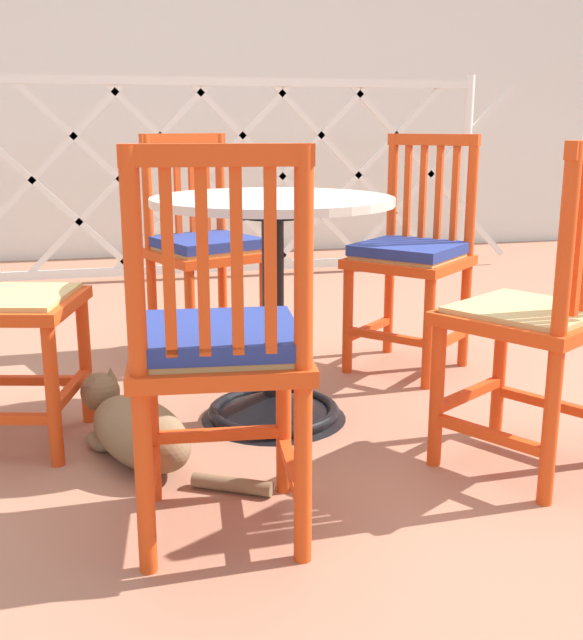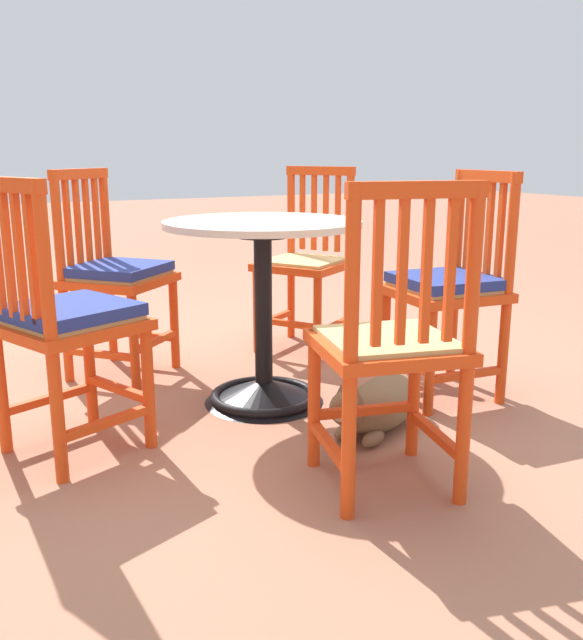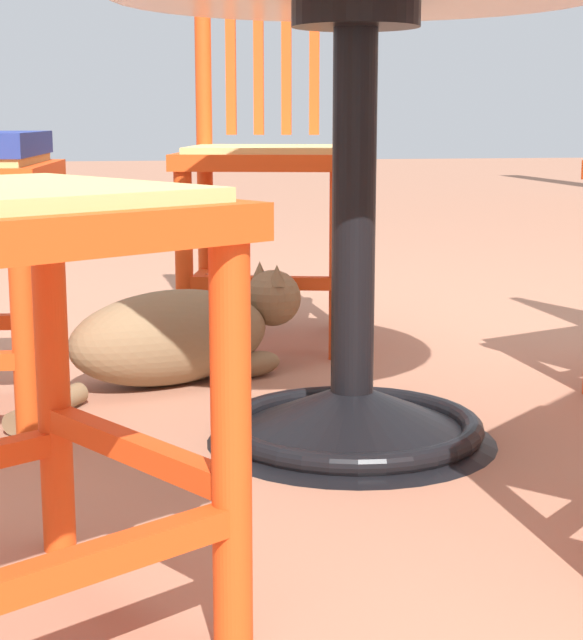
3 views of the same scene
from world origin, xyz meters
The scene contains 4 objects.
ground_plane centered at (0.00, 0.00, 0.00)m, with size 24.00×24.00×0.00m, color #A36B51.
cafe_table centered at (-0.06, 0.04, 0.28)m, with size 0.76×0.76×0.73m.
orange_chair_by_planter centered at (-0.89, 0.04, 0.43)m, with size 0.49×0.49×0.91m.
tabby_cat centered at (-0.52, -0.19, 0.10)m, with size 0.51×0.60×0.23m.
Camera 3 is at (1.58, -0.36, 0.53)m, focal length 59.49 mm.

